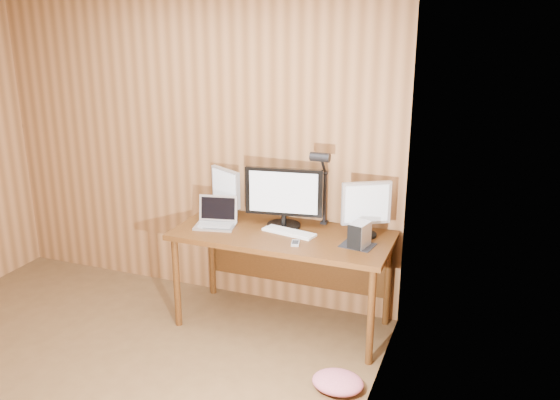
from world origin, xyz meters
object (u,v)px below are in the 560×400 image
Objects in this scene: monitor_right at (366,207)px; desk at (286,245)px; keyboard at (289,232)px; speaker at (361,232)px; desk_lamp at (322,177)px; laptop at (217,218)px; mouse at (358,242)px; monitor_left at (226,191)px; phone at (295,243)px; monitor_center at (284,197)px; hard_drive at (359,235)px.

desk is at bearing 158.69° from monitor_right.
speaker is (0.52, 0.06, 0.04)m from keyboard.
laptop is at bearing -150.75° from desk_lamp.
speaker is at bearing 0.79° from desk.
laptop is at bearing 171.99° from mouse.
laptop is at bearing -54.35° from monitor_left.
monitor_right is 3.79× the size of speaker.
desk_lamp is at bearing 65.83° from phone.
monitor_center reaches higher than phone.
mouse is at bearing -26.29° from desk_lamp.
mouse is 0.43m from phone.
speaker is at bearing 21.68° from monitor_left.
desk_lamp is at bearing 138.76° from monitor_right.
phone is at bearing -169.71° from mouse.
monitor_center is 0.67m from mouse.
laptop is (-0.53, -0.09, 0.18)m from desk.
keyboard is 0.55m from hard_drive.
monitor_center reaches higher than hard_drive.
hard_drive is at bearing -56.87° from mouse.
mouse is at bearing -10.89° from desk.
desk_lamp is (0.23, 0.16, 0.51)m from desk.
keyboard reaches higher than desk.
hard_drive is (0.01, -0.21, -0.13)m from monitor_right.
monitor_center is 4.90× the size of phone.
phone is at bearing -149.06° from speaker.
monitor_center is at bearing 152.74° from monitor_right.
monitor_center is 0.93× the size of desk_lamp.
monitor_right reaches higher than keyboard.
phone is at bearing -172.17° from monitor_right.
monitor_left is at bearing 165.64° from desk.
hard_drive is at bearing -26.76° from desk_lamp.
hard_drive is at bearing -11.95° from desk.
mouse is (-0.00, -0.20, -0.19)m from monitor_right.
speaker reaches higher than phone.
monitor_center is 0.63m from speaker.
mouse is at bearing -87.07° from speaker.
monitor_left reaches higher than speaker.
desk_lamp is at bearing 29.64° from monitor_left.
mouse reaches higher than desk.
keyboard is 2.33× the size of hard_drive.
speaker is at bearing -12.36° from desk_lamp.
desk_lamp is at bearing 155.88° from hard_drive.
monitor_right is (0.62, 0.03, -0.02)m from monitor_center.
desk is 13.49× the size of phone.
speaker is (-0.02, 0.13, -0.03)m from hard_drive.
desk_lamp reaches higher than keyboard.
desk is 0.31m from phone.
desk_lamp is (0.18, 0.21, 0.38)m from keyboard.
desk is at bearing -179.21° from speaker.
monitor_center is 1.53× the size of monitor_left.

